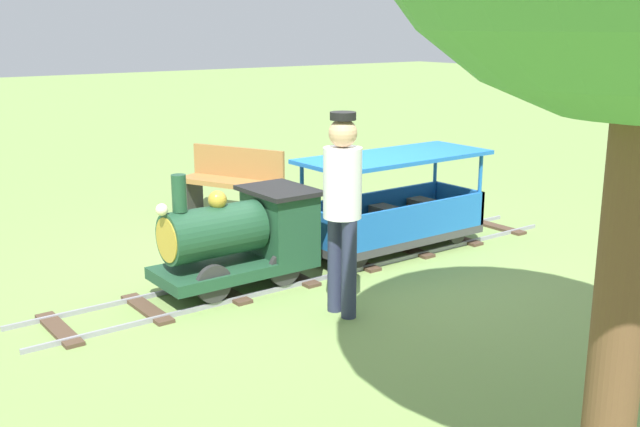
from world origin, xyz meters
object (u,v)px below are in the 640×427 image
object	(u,v)px
park_bench	(232,182)
passenger_car	(394,212)
locomotive	(243,235)
conductor_person	(342,198)

from	to	relation	value
park_bench	passenger_car	bearing A→B (deg)	-167.22
passenger_car	park_bench	size ratio (longest dim) A/B	1.48
locomotive	park_bench	world-z (taller)	locomotive
locomotive	park_bench	xyz separation A→B (m)	(2.31, -1.23, -0.07)
locomotive	passenger_car	xyz separation A→B (m)	(0.00, -1.76, -0.06)
locomotive	passenger_car	world-z (taller)	locomotive
conductor_person	park_bench	xyz separation A→B (m)	(3.31, -0.93, -0.54)
conductor_person	park_bench	distance (m)	3.48
passenger_car	conductor_person	size ratio (longest dim) A/B	1.23
locomotive	conductor_person	world-z (taller)	conductor_person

